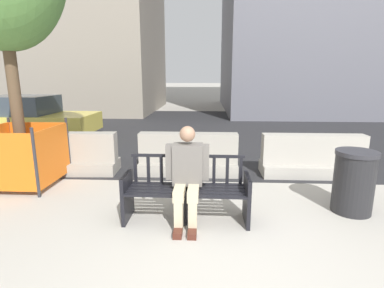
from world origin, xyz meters
TOP-DOWN VIEW (x-y plane):
  - ground_plane at (0.00, 0.00)m, footprint 200.00×200.00m
  - street_asphalt at (0.00, 8.70)m, footprint 120.00×12.00m
  - street_bench at (-0.47, 1.15)m, footprint 1.69×0.54m
  - seated_person at (-0.46, 1.09)m, footprint 0.58×0.72m
  - jersey_barrier_centre at (-0.58, 3.22)m, footprint 2.00×0.68m
  - jersey_barrier_left at (-3.06, 3.14)m, footprint 2.03×0.77m
  - jersey_barrier_right at (1.92, 3.20)m, footprint 2.00×0.69m
  - construction_fence at (-3.54, 2.40)m, footprint 1.21×1.21m
  - car_taxi_near at (-5.86, 6.36)m, footprint 4.11×1.94m
  - trash_bin at (1.94, 1.53)m, footprint 0.58×0.58m

SIDE VIEW (x-z plane):
  - ground_plane at x=0.00m, z-range 0.00..0.00m
  - street_asphalt at x=0.00m, z-range 0.00..0.01m
  - jersey_barrier_centre at x=-0.58m, z-range -0.08..0.76m
  - jersey_barrier_left at x=-3.06m, z-range -0.08..0.76m
  - jersey_barrier_right at x=1.92m, z-range -0.08..0.76m
  - street_bench at x=-0.47m, z-range -0.04..0.84m
  - trash_bin at x=1.94m, z-range 0.00..0.92m
  - construction_fence at x=-3.54m, z-range 0.00..1.17m
  - car_taxi_near at x=-5.86m, z-range -0.01..1.37m
  - seated_person at x=-0.46m, z-range 0.03..1.35m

